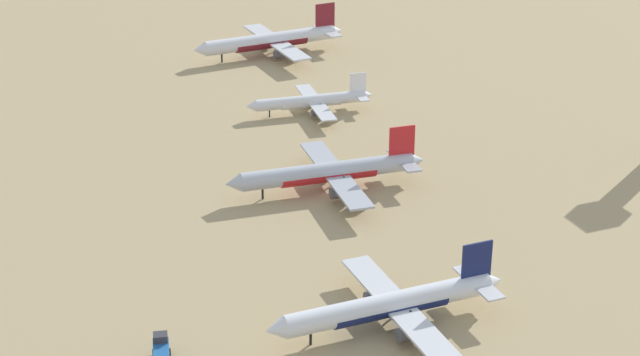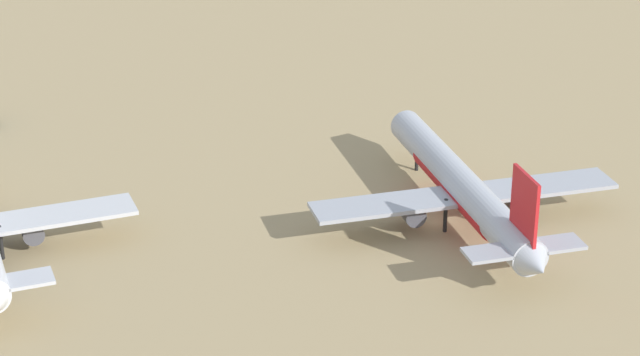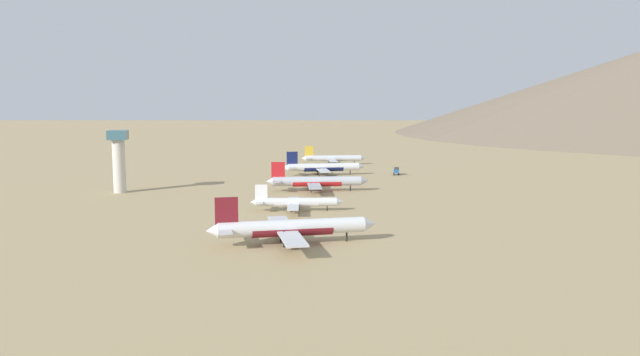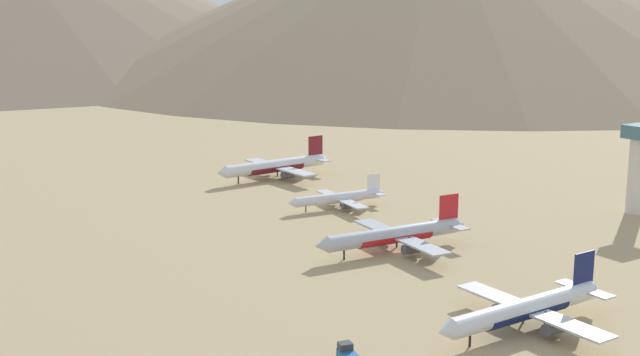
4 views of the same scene
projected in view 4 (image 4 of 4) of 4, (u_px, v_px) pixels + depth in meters
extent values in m
plane|color=tan|center=(401.00, 254.00, 185.23)|extent=(1800.00, 1800.00, 0.00)
cylinder|color=silver|center=(275.00, 165.00, 266.46)|extent=(37.31, 6.21, 3.92)
cone|color=silver|center=(221.00, 173.00, 254.61)|extent=(3.53, 4.04, 3.84)
cone|color=silver|center=(324.00, 159.00, 278.18)|extent=(3.10, 3.70, 3.53)
cube|color=maroon|center=(315.00, 147.00, 275.07)|extent=(5.69, 0.71, 7.22)
cube|color=silver|center=(317.00, 159.00, 276.29)|extent=(4.06, 12.56, 0.37)
cube|color=silver|center=(279.00, 167.00, 267.50)|extent=(7.32, 35.33, 0.46)
cylinder|color=#4C4C54|center=(288.00, 175.00, 262.46)|extent=(4.47, 2.64, 2.37)
cylinder|color=#4C4C54|center=(267.00, 169.00, 272.16)|extent=(4.47, 2.64, 2.37)
cylinder|color=black|center=(238.00, 178.00, 258.67)|extent=(0.45, 0.45, 3.94)
cylinder|color=black|center=(287.00, 173.00, 266.35)|extent=(0.45, 0.45, 3.94)
cylinder|color=black|center=(277.00, 170.00, 270.55)|extent=(0.45, 0.45, 3.94)
cylinder|color=maroon|center=(275.00, 166.00, 266.52)|extent=(20.63, 5.18, 3.93)
cylinder|color=silver|center=(338.00, 198.00, 227.05)|extent=(26.19, 5.69, 2.75)
cone|color=silver|center=(292.00, 203.00, 220.81)|extent=(2.61, 2.94, 2.69)
cone|color=silver|center=(381.00, 193.00, 233.22)|extent=(2.29, 2.69, 2.47)
cube|color=white|center=(374.00, 182.00, 231.42)|extent=(3.98, 0.70, 5.07)
cube|color=silver|center=(375.00, 192.00, 232.21)|extent=(3.29, 8.89, 0.26)
cube|color=silver|center=(341.00, 199.00, 227.62)|extent=(6.39, 24.86, 0.33)
cylinder|color=#4C4C54|center=(347.00, 206.00, 223.77)|extent=(3.21, 2.00, 1.66)
cylinder|color=#4C4C54|center=(332.00, 199.00, 231.37)|extent=(3.21, 2.00, 1.66)
cylinder|color=black|center=(306.00, 207.00, 223.03)|extent=(0.32, 0.32, 2.76)
cylinder|color=black|center=(347.00, 204.00, 226.54)|extent=(0.32, 0.32, 2.76)
cylinder|color=black|center=(340.00, 201.00, 229.83)|extent=(0.32, 0.32, 2.76)
cylinder|color=white|center=(338.00, 198.00, 227.09)|extent=(14.55, 4.36, 2.76)
cylinder|color=#B2B7C1|center=(394.00, 234.00, 186.62)|extent=(34.98, 6.57, 3.67)
cone|color=#B2B7C1|center=(321.00, 246.00, 177.79)|extent=(3.38, 3.85, 3.60)
cone|color=#B2B7C1|center=(460.00, 224.00, 195.36)|extent=(2.97, 3.52, 3.31)
cube|color=red|center=(449.00, 208.00, 192.86)|extent=(5.33, 0.78, 6.77)
cube|color=#A4A8B2|center=(450.00, 224.00, 193.93)|extent=(4.05, 11.82, 0.35)
cube|color=#A4A8B2|center=(399.00, 236.00, 187.43)|extent=(7.56, 33.15, 0.43)
cylinder|color=#4C4C54|center=(411.00, 249.00, 182.35)|extent=(4.23, 2.55, 2.22)
cylinder|color=#4C4C54|center=(383.00, 236.00, 192.33)|extent=(4.23, 2.55, 2.22)
cylinder|color=black|center=(344.00, 252.00, 180.91)|extent=(0.43, 0.43, 3.69)
cylinder|color=black|center=(409.00, 245.00, 186.04)|extent=(0.43, 0.43, 3.69)
cylinder|color=black|center=(397.00, 240.00, 190.36)|extent=(0.43, 0.43, 3.69)
cylinder|color=red|center=(394.00, 236.00, 186.68)|extent=(19.38, 5.27, 3.68)
cylinder|color=silver|center=(525.00, 308.00, 141.09)|extent=(34.13, 3.92, 3.60)
cone|color=silver|center=(445.00, 331.00, 130.99)|extent=(3.06, 3.56, 3.53)
cone|color=silver|center=(594.00, 288.00, 151.08)|extent=(2.68, 3.26, 3.24)
cube|color=#141E51|center=(584.00, 270.00, 148.36)|extent=(5.21, 0.38, 6.63)
cube|color=silver|center=(584.00, 289.00, 149.46)|extent=(3.14, 11.39, 0.34)
cube|color=silver|center=(531.00, 310.00, 141.99)|extent=(5.04, 32.24, 0.43)
cylinder|color=#4C4C54|center=(553.00, 328.00, 137.22)|extent=(4.00, 2.22, 2.18)
cylinder|color=#4C4C54|center=(503.00, 308.00, 146.47)|extent=(4.00, 2.22, 2.18)
cylinder|color=black|center=(470.00, 336.00, 134.48)|extent=(0.42, 0.42, 3.62)
cylinder|color=black|center=(545.00, 322.00, 140.81)|extent=(0.42, 0.42, 3.62)
cylinder|color=black|center=(523.00, 313.00, 144.82)|extent=(0.42, 0.42, 3.62)
cylinder|color=#141E51|center=(525.00, 310.00, 141.14)|extent=(18.79, 3.78, 3.61)
cube|color=#333338|center=(345.00, 346.00, 126.87)|extent=(2.43, 2.22, 1.10)
cylinder|color=beige|center=(637.00, 176.00, 219.75)|extent=(4.80, 4.80, 20.64)
cone|color=#70604C|center=(93.00, 35.00, 776.02)|extent=(279.29, 279.29, 58.05)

